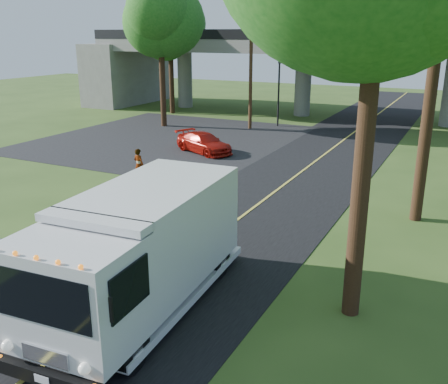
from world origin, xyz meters
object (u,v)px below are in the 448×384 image
Objects in this scene: utility_pole at (251,67)px; step_van at (140,248)px; tree_left_lot at (161,20)px; pedestrian at (139,165)px; tree_left_far at (171,28)px; traffic_signal at (279,85)px; red_sedan at (204,143)px.

utility_pole reaches higher than step_van.
pedestrian is at bearing -61.78° from tree_left_lot.
utility_pole is 0.91× the size of tree_left_far.
step_van is 4.78× the size of pedestrian.
step_van is (14.31, -23.07, -6.18)m from tree_left_lot.
pedestrian is (0.81, -15.40, -3.79)m from utility_pole.
step_van is at bearing -76.55° from traffic_signal.
red_sedan is at bearing -85.22° from utility_pole.
traffic_signal is 17.58m from pedestrian.
tree_left_far is at bearing 170.35° from traffic_signal.
traffic_signal is 10.01m from tree_left_lot.
traffic_signal is 11.75m from tree_left_far.
tree_left_lot is at bearing -53.42° from pedestrian.
utility_pole reaches higher than pedestrian.
red_sedan is (7.01, -6.44, -7.30)m from tree_left_lot.
tree_left_far is at bearing -53.93° from pedestrian.
traffic_signal is 0.58× the size of utility_pole.
pedestrian is (10.10, -19.24, -6.64)m from tree_left_far.
step_van is at bearing -132.91° from red_sedan.
red_sedan is (10.01, -12.44, -6.85)m from tree_left_far.
tree_left_lot is 6.50× the size of pedestrian.
step_van is (8.01, -25.23, -2.87)m from utility_pole.
tree_left_lot is at bearing -63.43° from tree_left_far.
traffic_signal is 3.22× the size of pedestrian.
tree_left_lot is (-7.79, -4.16, 4.70)m from traffic_signal.
tree_left_lot reaches higher than pedestrian.
utility_pole is 9.52m from red_sedan.
tree_left_far is at bearing 116.57° from tree_left_lot.
traffic_signal is 28.04m from step_van.
traffic_signal is at bearing 19.19° from red_sedan.
tree_left_far reaches higher than utility_pole.
pedestrian is (-0.69, -17.40, -2.39)m from traffic_signal.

